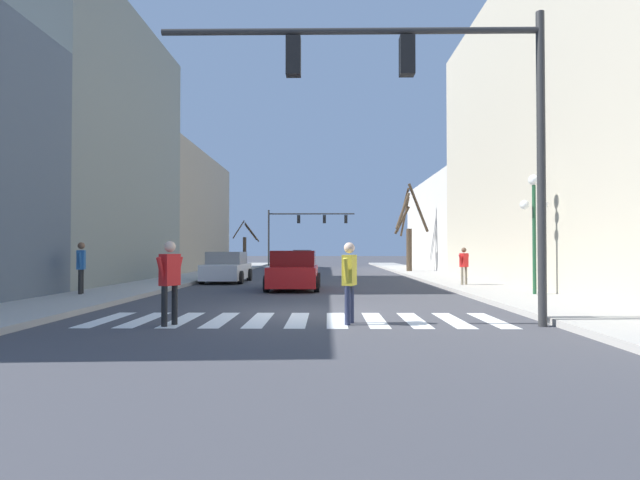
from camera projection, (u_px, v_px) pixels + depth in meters
ground_plane at (301, 313)px, 12.88m from camera, size 240.00×240.00×0.00m
sidewalk_left at (32, 310)px, 12.97m from camera, size 2.91×90.00×0.15m
sidewalk_right at (573, 311)px, 12.79m from camera, size 2.91×90.00×0.15m
building_row_left at (100, 181)px, 26.66m from camera, size 6.00×39.52×13.08m
building_row_right at (541, 168)px, 25.07m from camera, size 6.00×41.05×13.74m
crosswalk_stripes at (298, 320)px, 11.62m from camera, size 9.45×2.60×0.01m
traffic_signal_near at (429, 95)px, 10.77m from camera, size 8.30×0.28×6.79m
traffic_signal_far at (302, 224)px, 51.12m from camera, size 8.90×0.28×5.74m
street_lamp_right_corner at (534, 209)px, 16.81m from camera, size 0.95×0.36×4.03m
car_parked_right_near at (227, 268)px, 25.18m from camera, size 2.08×4.37×1.54m
car_driving_toward_lane at (294, 271)px, 20.56m from camera, size 2.16×4.12×1.60m
car_at_intersection at (303, 259)px, 45.48m from camera, size 1.96×4.86×1.64m
pedestrian_on_right_sidewalk at (349, 276)px, 11.00m from camera, size 0.35×0.76×1.80m
pedestrian_on_left_sidewalk at (170, 276)px, 10.77m from camera, size 0.42×0.75×1.83m
pedestrian_crossing_street at (464, 263)px, 21.31m from camera, size 0.58×0.50×1.59m
pedestrian_waiting_at_curb at (81, 263)px, 16.84m from camera, size 0.33×0.74×1.74m
street_tree_right_mid at (245, 247)px, 44.82m from camera, size 2.28×1.85×4.16m
street_tree_left_mid at (408, 230)px, 35.35m from camera, size 2.52×2.95×6.21m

